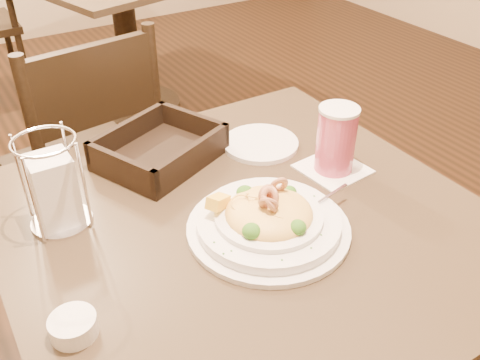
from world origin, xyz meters
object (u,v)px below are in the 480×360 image
background_table (124,20)px  side_plate (261,143)px  butter_ramekin (73,326)px  pasta_bowl (268,219)px  main_table (245,302)px  drink_glass (336,140)px  bread_basket (160,151)px  dining_chair_near (90,162)px  napkin_caddy (54,189)px

background_table → side_plate: size_ratio=6.10×
butter_ramekin → pasta_bowl: bearing=7.0°
pasta_bowl → butter_ramekin: 0.39m
main_table → drink_glass: size_ratio=5.94×
pasta_bowl → drink_glass: bearing=22.6°
pasta_bowl → background_table: bearing=76.5°
side_plate → background_table: bearing=79.5°
background_table → bread_basket: size_ratio=3.51×
dining_chair_near → drink_glass: dining_chair_near is taller
main_table → napkin_caddy: size_ratio=4.85×
main_table → pasta_bowl: pasta_bowl is taller
bread_basket → drink_glass: bearing=-37.6°
background_table → pasta_bowl: size_ratio=3.20×
drink_glass → bread_basket: 0.39m
background_table → dining_chair_near: dining_chair_near is taller
pasta_bowl → side_plate: pasta_bowl is taller
dining_chair_near → butter_ramekin: 0.94m
dining_chair_near → bread_basket: size_ratio=2.97×
background_table → pasta_bowl: 2.13m
side_plate → butter_ramekin: bearing=-149.8°
background_table → drink_glass: 2.00m
bread_basket → napkin_caddy: napkin_caddy is taller
main_table → napkin_caddy: bearing=149.9°
main_table → pasta_bowl: 0.27m
dining_chair_near → main_table: bearing=89.2°
drink_glass → side_plate: 0.20m
background_table → napkin_caddy: (-0.82, -1.83, 0.31)m
bread_basket → butter_ramekin: bread_basket is taller
dining_chair_near → butter_ramekin: (-0.27, -0.86, 0.26)m
side_plate → butter_ramekin: size_ratio=2.48×
bread_basket → napkin_caddy: size_ratio=1.69×
drink_glass → dining_chair_near: bearing=116.6°
drink_glass → side_plate: bearing=114.9°
pasta_bowl → napkin_caddy: (-0.32, 0.23, 0.05)m
background_table → dining_chair_near: size_ratio=1.18×
napkin_caddy → butter_ramekin: (-0.06, -0.28, -0.06)m
side_plate → butter_ramekin: 0.64m
main_table → butter_ramekin: 0.46m
pasta_bowl → side_plate: (0.16, 0.27, -0.02)m
pasta_bowl → bread_basket: 0.35m
butter_ramekin → dining_chair_near: bearing=72.5°
butter_ramekin → background_table: bearing=67.3°
dining_chair_near → bread_basket: bearing=87.7°
main_table → drink_glass: (0.26, 0.05, 0.31)m
napkin_caddy → butter_ramekin: bearing=-102.6°
drink_glass → background_table: bearing=82.7°
background_table → napkin_caddy: bearing=-114.1°
main_table → butter_ramekin: butter_ramekin is taller
drink_glass → napkin_caddy: (-0.57, 0.13, 0.00)m
pasta_bowl → bread_basket: pasta_bowl is taller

